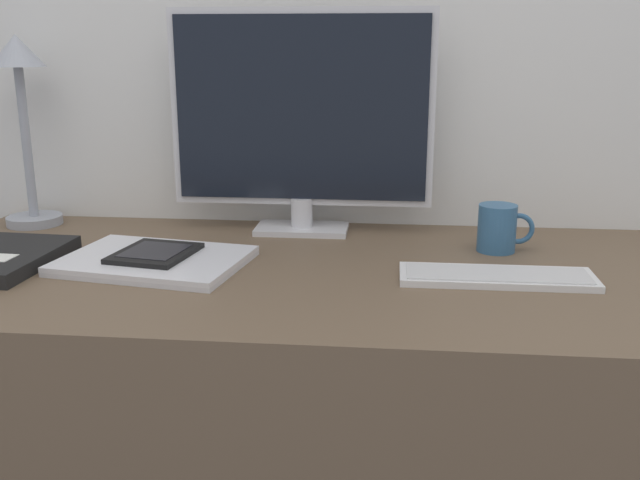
{
  "coord_description": "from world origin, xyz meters",
  "views": [
    {
      "loc": [
        0.14,
        -1.02,
        1.13
      ],
      "look_at": [
        0.02,
        0.18,
        0.8
      ],
      "focal_mm": 40.0,
      "sensor_mm": 36.0,
      "label": 1
    }
  ],
  "objects_px": {
    "ereader": "(155,253)",
    "monitor": "(301,117)",
    "desk_lamp": "(22,99)",
    "coffee_mug": "(498,228)",
    "keyboard": "(497,277)",
    "laptop": "(155,261)"
  },
  "relations": [
    {
      "from": "ereader",
      "to": "monitor",
      "type": "bearing_deg",
      "value": 48.65
    },
    {
      "from": "desk_lamp",
      "to": "coffee_mug",
      "type": "distance_m",
      "value": 1.04
    },
    {
      "from": "ereader",
      "to": "desk_lamp",
      "type": "relative_size",
      "value": 0.41
    },
    {
      "from": "monitor",
      "to": "desk_lamp",
      "type": "height_order",
      "value": "monitor"
    },
    {
      "from": "keyboard",
      "to": "desk_lamp",
      "type": "xyz_separation_m",
      "value": [
        -0.98,
        0.3,
        0.27
      ]
    },
    {
      "from": "laptop",
      "to": "ereader",
      "type": "xyz_separation_m",
      "value": [
        0.0,
        0.0,
        0.01
      ]
    },
    {
      "from": "laptop",
      "to": "coffee_mug",
      "type": "bearing_deg",
      "value": 14.09
    },
    {
      "from": "laptop",
      "to": "ereader",
      "type": "height_order",
      "value": "ereader"
    },
    {
      "from": "ereader",
      "to": "desk_lamp",
      "type": "xyz_separation_m",
      "value": [
        -0.37,
        0.27,
        0.26
      ]
    },
    {
      "from": "monitor",
      "to": "ereader",
      "type": "distance_m",
      "value": 0.42
    },
    {
      "from": "monitor",
      "to": "ereader",
      "type": "relative_size",
      "value": 3.22
    },
    {
      "from": "ereader",
      "to": "coffee_mug",
      "type": "xyz_separation_m",
      "value": [
        0.64,
        0.16,
        0.02
      ]
    },
    {
      "from": "monitor",
      "to": "desk_lamp",
      "type": "relative_size",
      "value": 1.33
    },
    {
      "from": "laptop",
      "to": "desk_lamp",
      "type": "height_order",
      "value": "desk_lamp"
    },
    {
      "from": "laptop",
      "to": "coffee_mug",
      "type": "xyz_separation_m",
      "value": [
        0.64,
        0.16,
        0.04
      ]
    },
    {
      "from": "ereader",
      "to": "laptop",
      "type": "bearing_deg",
      "value": -92.16
    },
    {
      "from": "desk_lamp",
      "to": "coffee_mug",
      "type": "relative_size",
      "value": 3.78
    },
    {
      "from": "monitor",
      "to": "coffee_mug",
      "type": "height_order",
      "value": "monitor"
    },
    {
      "from": "monitor",
      "to": "laptop",
      "type": "relative_size",
      "value": 1.55
    },
    {
      "from": "laptop",
      "to": "ereader",
      "type": "bearing_deg",
      "value": 87.84
    },
    {
      "from": "laptop",
      "to": "desk_lamp",
      "type": "xyz_separation_m",
      "value": [
        -0.37,
        0.27,
        0.27
      ]
    },
    {
      "from": "monitor",
      "to": "ereader",
      "type": "bearing_deg",
      "value": -131.35
    }
  ]
}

